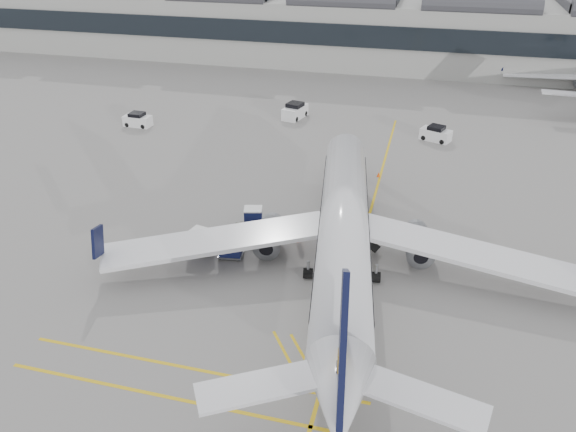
% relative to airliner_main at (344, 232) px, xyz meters
% --- Properties ---
extents(ground, '(220.00, 220.00, 0.00)m').
position_rel_airliner_main_xyz_m(ground, '(-8.96, -3.59, -3.20)').
color(ground, gray).
rests_on(ground, ground).
extents(terminal, '(200.00, 20.45, 12.40)m').
position_rel_airliner_main_xyz_m(terminal, '(-8.96, 68.33, 2.94)').
color(terminal, '#9E9E99').
rests_on(terminal, ground).
extents(apron_markings, '(0.25, 60.00, 0.01)m').
position_rel_airliner_main_xyz_m(apron_markings, '(1.04, 6.41, -3.19)').
color(apron_markings, gold).
rests_on(apron_markings, ground).
extents(airliner_main, '(36.99, 40.70, 10.87)m').
position_rel_airliner_main_xyz_m(airliner_main, '(0.00, 0.00, 0.00)').
color(airliner_main, silver).
rests_on(airliner_main, ground).
extents(belt_loader, '(4.36, 2.45, 1.72)m').
position_rel_airliner_main_xyz_m(belt_loader, '(0.16, 3.26, -2.69)').
color(belt_loader, silver).
rests_on(belt_loader, ground).
extents(baggage_cart_a, '(1.82, 1.58, 1.74)m').
position_rel_airliner_main_xyz_m(baggage_cart_a, '(-1.36, 4.21, -2.26)').
color(baggage_cart_a, gray).
rests_on(baggage_cart_a, ground).
extents(baggage_cart_b, '(1.98, 1.76, 1.77)m').
position_rel_airliner_main_xyz_m(baggage_cart_b, '(-8.78, 4.37, -2.25)').
color(baggage_cart_b, gray).
rests_on(baggage_cart_b, ground).
extents(baggage_cart_c, '(2.14, 1.90, 1.95)m').
position_rel_airliner_main_xyz_m(baggage_cart_c, '(-11.67, -0.77, -2.15)').
color(baggage_cart_c, gray).
rests_on(baggage_cart_c, ground).
extents(baggage_cart_d, '(2.17, 1.87, 2.06)m').
position_rel_airliner_main_xyz_m(baggage_cart_d, '(-9.05, -0.82, -2.09)').
color(baggage_cart_d, gray).
rests_on(baggage_cart_d, ground).
extents(ramp_agent_a, '(0.79, 0.85, 1.96)m').
position_rel_airliner_main_xyz_m(ramp_agent_a, '(-4.18, 2.80, -2.22)').
color(ramp_agent_a, red).
rests_on(ramp_agent_a, ground).
extents(ramp_agent_b, '(0.88, 0.69, 1.80)m').
position_rel_airliner_main_xyz_m(ramp_agent_b, '(-6.77, 1.74, -2.30)').
color(ramp_agent_b, '#EF4F0C').
rests_on(ramp_agent_b, ground).
extents(pushback_tug, '(2.47, 1.81, 1.25)m').
position_rel_airliner_main_xyz_m(pushback_tug, '(-9.00, 2.18, -2.64)').
color(pushback_tug, '#494A3F').
rests_on(pushback_tug, ground).
extents(safety_cone_nose, '(0.38, 0.38, 0.53)m').
position_rel_airliner_main_xyz_m(safety_cone_nose, '(0.87, 17.79, -2.93)').
color(safety_cone_nose, '#F24C0A').
rests_on(safety_cone_nose, ground).
extents(safety_cone_engine, '(0.34, 0.34, 0.47)m').
position_rel_airliner_main_xyz_m(safety_cone_engine, '(8.58, 5.21, -2.96)').
color(safety_cone_engine, '#F24C0A').
rests_on(safety_cone_engine, ground).
extents(service_van_left, '(3.59, 1.93, 1.80)m').
position_rel_airliner_main_xyz_m(service_van_left, '(-31.45, 25.73, -2.39)').
color(service_van_left, silver).
rests_on(service_van_left, ground).
extents(service_van_mid, '(2.97, 4.44, 2.09)m').
position_rel_airliner_main_xyz_m(service_van_mid, '(-12.35, 34.09, -2.26)').
color(service_van_mid, silver).
rests_on(service_van_mid, ground).
extents(service_van_right, '(3.99, 2.98, 1.84)m').
position_rel_airliner_main_xyz_m(service_van_right, '(6.37, 30.26, -2.37)').
color(service_van_right, silver).
rests_on(service_van_right, ground).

